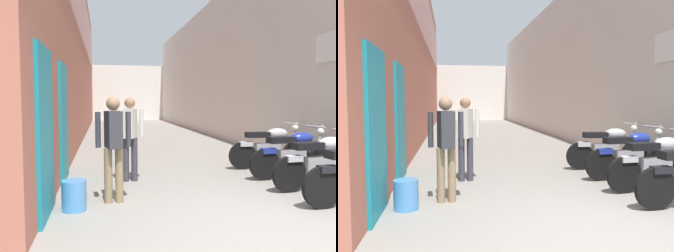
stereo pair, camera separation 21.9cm
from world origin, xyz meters
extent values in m
plane|color=gray|center=(0.00, 9.78, 0.00)|extent=(39.56, 39.56, 0.00)
cube|color=#B76651|center=(-2.87, 11.78, 3.46)|extent=(0.40, 23.56, 6.93)
cube|color=teal|center=(-2.65, 1.20, 1.10)|extent=(0.06, 1.10, 2.20)
cube|color=teal|center=(-2.65, 3.40, 1.10)|extent=(0.06, 1.10, 2.20)
cube|color=#DBA39E|center=(-2.66, 11.78, 4.99)|extent=(0.04, 23.56, 2.22)
cube|color=beige|center=(2.87, 11.78, 2.87)|extent=(0.40, 23.56, 5.74)
cube|color=white|center=(2.64, 3.00, 2.60)|extent=(0.04, 0.90, 0.60)
cube|color=silver|center=(0.00, 24.56, 2.08)|extent=(8.33, 2.00, 4.15)
cylinder|color=black|center=(1.09, 0.86, 0.30)|extent=(0.60, 0.10, 0.60)
cube|color=black|center=(1.17, 0.86, 0.56)|extent=(0.29, 0.15, 0.10)
cylinder|color=black|center=(1.09, 1.76, 0.30)|extent=(0.61, 0.14, 0.60)
cube|color=#9E9EA3|center=(1.67, 1.82, 0.42)|extent=(0.58, 0.26, 0.28)
ellipsoid|color=#B7B7BC|center=(1.90, 1.84, 0.78)|extent=(0.50, 0.31, 0.24)
cube|color=black|center=(1.44, 1.79, 0.76)|extent=(0.54, 0.27, 0.12)
cube|color=#B7B7BC|center=(1.17, 1.76, 0.56)|extent=(0.29, 0.17, 0.10)
cylinder|color=black|center=(2.34, 2.75, 0.30)|extent=(0.60, 0.13, 0.60)
cylinder|color=black|center=(1.09, 2.66, 0.30)|extent=(0.60, 0.13, 0.60)
cube|color=#9E9EA3|center=(1.67, 2.70, 0.42)|extent=(0.57, 0.24, 0.28)
ellipsoid|color=navy|center=(1.90, 2.72, 0.78)|extent=(0.50, 0.30, 0.24)
cube|color=black|center=(1.44, 2.69, 0.76)|extent=(0.54, 0.26, 0.12)
cylinder|color=#9E9EA3|center=(2.27, 2.75, 0.65)|extent=(0.25, 0.08, 0.77)
cylinder|color=#9E9EA3|center=(2.20, 2.74, 1.00)|extent=(0.08, 0.58, 0.04)
sphere|color=silver|center=(2.32, 2.75, 0.90)|extent=(0.14, 0.14, 0.14)
cube|color=navy|center=(1.17, 2.67, 0.56)|extent=(0.29, 0.16, 0.10)
cylinder|color=black|center=(2.34, 3.70, 0.30)|extent=(0.60, 0.10, 0.60)
cylinder|color=black|center=(1.09, 3.73, 0.30)|extent=(0.60, 0.10, 0.60)
cube|color=#9E9EA3|center=(1.67, 3.72, 0.42)|extent=(0.57, 0.22, 0.28)
ellipsoid|color=#B7B7BC|center=(1.90, 3.71, 0.78)|extent=(0.49, 0.27, 0.24)
cube|color=black|center=(1.44, 3.72, 0.76)|extent=(0.53, 0.24, 0.12)
cylinder|color=#9E9EA3|center=(2.27, 3.70, 0.65)|extent=(0.25, 0.07, 0.77)
cylinder|color=#9E9EA3|center=(2.20, 3.70, 1.00)|extent=(0.05, 0.58, 0.04)
sphere|color=silver|center=(2.32, 3.70, 0.90)|extent=(0.14, 0.14, 0.14)
cube|color=#B7B7BC|center=(1.17, 3.73, 0.56)|extent=(0.28, 0.15, 0.10)
cylinder|color=#8C7251|center=(-1.84, 1.69, 0.41)|extent=(0.12, 0.12, 0.82)
cylinder|color=#8C7251|center=(-1.68, 1.69, 0.41)|extent=(0.12, 0.12, 0.82)
cube|color=#333338|center=(-1.76, 1.69, 1.09)|extent=(0.27, 0.38, 0.54)
sphere|color=#997051|center=(-1.76, 1.69, 1.47)|extent=(0.20, 0.20, 0.20)
cylinder|color=#333338|center=(-1.98, 1.69, 1.09)|extent=(0.08, 0.08, 0.52)
cylinder|color=#333338|center=(-1.54, 1.69, 1.09)|extent=(0.08, 0.08, 0.52)
cylinder|color=#383842|center=(-1.50, 3.05, 0.41)|extent=(0.12, 0.12, 0.82)
cylinder|color=#383842|center=(-1.34, 3.05, 0.41)|extent=(0.12, 0.12, 0.82)
cube|color=beige|center=(-1.42, 3.05, 1.09)|extent=(0.30, 0.39, 0.54)
sphere|color=#997051|center=(-1.42, 3.05, 1.47)|extent=(0.20, 0.20, 0.20)
cylinder|color=beige|center=(-1.64, 3.05, 1.09)|extent=(0.08, 0.08, 0.52)
cylinder|color=beige|center=(-1.20, 3.05, 1.09)|extent=(0.08, 0.08, 0.52)
cylinder|color=#4C8CCC|center=(-2.32, 1.41, 0.21)|extent=(0.34, 0.34, 0.42)
camera|label=1|loc=(-1.91, -3.52, 1.52)|focal=37.73mm
camera|label=2|loc=(-1.70, -3.56, 1.52)|focal=37.73mm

